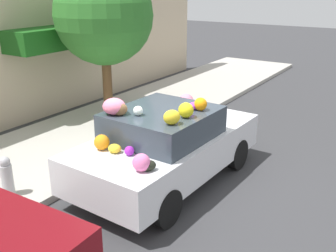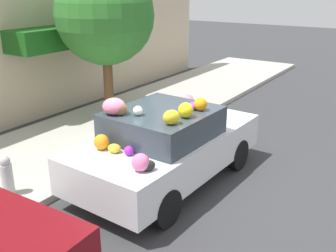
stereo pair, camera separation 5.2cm
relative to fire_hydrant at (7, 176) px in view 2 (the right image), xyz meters
name	(u,v)px [view 2 (the right image)]	position (x,y,z in m)	size (l,w,h in m)	color
ground_plane	(164,179)	(2.10, -1.74, -0.48)	(60.00, 60.00, 0.00)	#38383A
sidewalk_curb	(64,145)	(2.10, 0.96, -0.41)	(24.00, 3.20, 0.13)	#B2ADA3
street_tree	(105,15)	(3.94, 1.21, 2.29)	(2.41, 2.41, 3.86)	brown
fire_hydrant	(7,176)	(0.00, 0.00, 0.00)	(0.20, 0.20, 0.70)	#B2B2B7
art_car	(167,144)	(2.06, -1.83, 0.28)	(3.98, 1.96, 1.70)	silver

